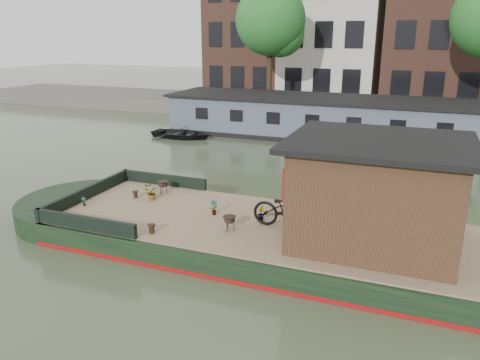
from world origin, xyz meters
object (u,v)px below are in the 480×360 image
(cabin, at_px, (376,191))
(dinghy, at_px, (181,131))
(bicycle, at_px, (290,210))
(potted_plant_a, at_px, (214,207))
(brazier_rear, at_px, (163,187))
(brazier_front, at_px, (230,223))

(cabin, relative_size, dinghy, 1.21)
(cabin, bearing_deg, bicycle, -179.35)
(cabin, height_order, potted_plant_a, cabin)
(cabin, relative_size, brazier_rear, 10.62)
(brazier_front, bearing_deg, brazier_rear, 147.80)
(bicycle, distance_m, brazier_front, 1.51)
(dinghy, bearing_deg, potted_plant_a, -146.67)
(bicycle, bearing_deg, dinghy, 40.85)
(cabin, xyz_separation_m, brazier_rear, (-6.29, 1.21, -1.04))
(brazier_front, relative_size, dinghy, 0.11)
(bicycle, relative_size, brazier_rear, 4.98)
(dinghy, bearing_deg, brazier_rear, -153.36)
(cabin, distance_m, brazier_front, 3.54)
(potted_plant_a, relative_size, brazier_front, 1.15)
(brazier_front, height_order, dinghy, brazier_front)
(cabin, bearing_deg, brazier_rear, 169.09)
(cabin, xyz_separation_m, dinghy, (-10.98, 11.10, -1.54))
(brazier_rear, bearing_deg, brazier_front, -32.20)
(cabin, distance_m, brazier_rear, 6.49)
(brazier_front, bearing_deg, cabin, 11.13)
(brazier_rear, bearing_deg, bicycle, -16.02)
(brazier_front, xyz_separation_m, brazier_rear, (-2.96, 1.87, 0.00))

